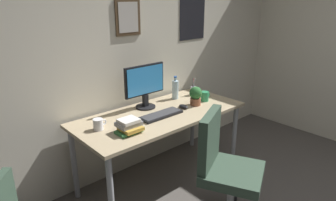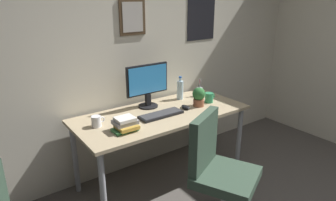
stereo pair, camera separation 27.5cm
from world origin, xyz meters
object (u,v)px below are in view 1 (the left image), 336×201
(office_chair, at_px, (223,164))
(coffee_mug_far, at_px, (205,96))
(monitor, at_px, (145,84))
(pen_cup, at_px, (194,90))
(computer_mouse, at_px, (183,107))
(coffee_mug_near, at_px, (98,124))
(book_stack_left, at_px, (129,126))
(potted_plant, at_px, (196,95))
(water_bottle, at_px, (175,89))
(keyboard, at_px, (161,115))

(office_chair, height_order, coffee_mug_far, office_chair)
(monitor, distance_m, pen_cup, 0.68)
(computer_mouse, xyz_separation_m, coffee_mug_near, (-0.88, 0.12, 0.03))
(computer_mouse, relative_size, book_stack_left, 0.51)
(coffee_mug_near, xyz_separation_m, potted_plant, (1.04, -0.13, 0.06))
(water_bottle, bearing_deg, monitor, 179.71)
(coffee_mug_far, bearing_deg, potted_plant, -172.51)
(office_chair, bearing_deg, book_stack_left, 127.14)
(water_bottle, relative_size, coffee_mug_near, 2.08)
(office_chair, height_order, coffee_mug_near, office_chair)
(monitor, relative_size, potted_plant, 2.36)
(book_stack_left, bearing_deg, computer_mouse, 7.62)
(keyboard, xyz_separation_m, potted_plant, (0.46, -0.00, 0.09))
(potted_plant, bearing_deg, monitor, 146.01)
(office_chair, relative_size, book_stack_left, 4.44)
(office_chair, xyz_separation_m, water_bottle, (0.40, 0.99, 0.32))
(keyboard, height_order, book_stack_left, book_stack_left)
(water_bottle, bearing_deg, coffee_mug_near, -171.32)
(coffee_mug_near, distance_m, book_stack_left, 0.27)
(computer_mouse, bearing_deg, potted_plant, -4.40)
(keyboard, distance_m, water_bottle, 0.53)
(monitor, height_order, coffee_mug_far, monitor)
(computer_mouse, height_order, water_bottle, water_bottle)
(water_bottle, distance_m, pen_cup, 0.25)
(keyboard, xyz_separation_m, book_stack_left, (-0.42, -0.09, 0.04))
(computer_mouse, relative_size, pen_cup, 0.55)
(water_bottle, xyz_separation_m, potted_plant, (0.02, -0.29, -0.00))
(monitor, xyz_separation_m, water_bottle, (0.41, -0.00, -0.13))
(keyboard, height_order, coffee_mug_far, coffee_mug_far)
(coffee_mug_near, relative_size, pen_cup, 0.61)
(monitor, bearing_deg, office_chair, -89.20)
(coffee_mug_near, relative_size, coffee_mug_far, 0.96)
(coffee_mug_near, bearing_deg, book_stack_left, -52.24)
(potted_plant, relative_size, pen_cup, 0.98)
(potted_plant, distance_m, book_stack_left, 0.89)
(coffee_mug_far, relative_size, potted_plant, 0.65)
(pen_cup, bearing_deg, monitor, 175.95)
(water_bottle, bearing_deg, office_chair, -111.85)
(monitor, xyz_separation_m, potted_plant, (0.43, -0.29, -0.13))
(office_chair, relative_size, coffee_mug_near, 7.84)
(coffee_mug_near, xyz_separation_m, book_stack_left, (0.16, -0.21, 0.01))
(monitor, height_order, pen_cup, monitor)
(coffee_mug_near, xyz_separation_m, coffee_mug_far, (1.21, -0.11, 0.00))
(office_chair, relative_size, monitor, 2.07)
(coffee_mug_near, bearing_deg, office_chair, -52.70)
(keyboard, bearing_deg, pen_cup, 18.99)
(office_chair, height_order, water_bottle, water_bottle)
(coffee_mug_near, bearing_deg, potted_plant, -6.99)
(office_chair, xyz_separation_m, keyboard, (-0.05, 0.71, 0.23))
(book_stack_left, bearing_deg, potted_plant, 5.46)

